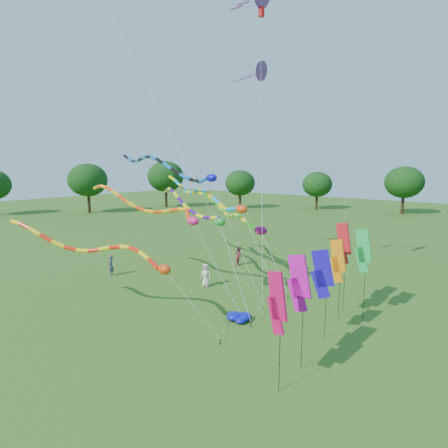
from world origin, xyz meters
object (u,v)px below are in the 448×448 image
Objects in this scene: person_b at (111,266)px; tube_kite_orange at (152,206)px; blue_nylon_heap at (234,317)px; person_c at (239,255)px; tube_kite_red at (105,251)px; person_a at (206,275)px.

tube_kite_orange is at bearing 43.69° from person_b.
blue_nylon_heap is 11.39m from person_c.
person_b is (-5.24, 0.27, -4.93)m from tube_kite_orange.
tube_kite_red reaches higher than person_a.
blue_nylon_heap is (5.17, 4.42, -3.75)m from tube_kite_red.
tube_kite_red is at bearing -104.99° from person_a.
tube_kite_red reaches higher than blue_nylon_heap.
blue_nylon_heap is at bearing 24.67° from tube_kite_red.
tube_kite_orange is 10.20m from person_c.
person_c is at bearing 87.68° from tube_kite_orange.
tube_kite_orange is at bearing 176.55° from blue_nylon_heap.
tube_kite_orange reaches higher than tube_kite_red.
blue_nylon_heap is (7.09, -0.43, -5.53)m from tube_kite_orange.
person_c is (0.60, 8.91, -4.92)m from tube_kite_orange.
blue_nylon_heap is 12.36m from person_b.
tube_kite_orange is (-1.91, 4.85, 1.79)m from tube_kite_red.
person_a is 0.99× the size of person_c.
person_b is at bearing -173.94° from person_a.
person_b is at bearing 178.53° from tube_kite_orange.
tube_kite_orange reaches higher than person_b.
tube_kite_orange is 8.33× the size of person_c.
person_a reaches higher than person_b.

